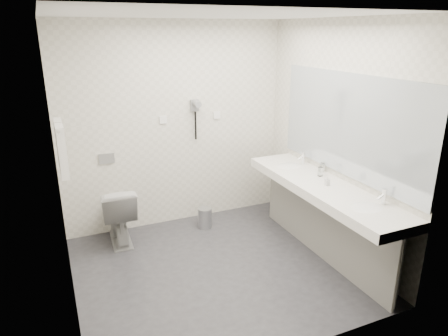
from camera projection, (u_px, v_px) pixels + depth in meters
name	position (u px, v px, depth m)	size (l,w,h in m)	color
floor	(217.00, 269.00, 4.28)	(2.80, 2.80, 0.00)	#2F2E34
ceiling	(215.00, 14.00, 3.48)	(2.80, 2.80, 0.00)	white
wall_back	(175.00, 127.00, 5.01)	(2.80, 2.80, 0.00)	silver
wall_front	(290.00, 206.00, 2.75)	(2.80, 2.80, 0.00)	silver
wall_left	(58.00, 175.00, 3.34)	(2.60, 2.60, 0.00)	silver
wall_right	(335.00, 140.00, 4.41)	(2.60, 2.60, 0.00)	silver
vanity_counter	(322.00, 188.00, 4.28)	(0.55, 2.20, 0.10)	white
vanity_panel	(321.00, 224.00, 4.42)	(0.03, 2.15, 0.75)	gray
vanity_post_near	(397.00, 274.00, 3.53)	(0.06, 0.06, 0.75)	silver
vanity_post_far	(275.00, 191.00, 5.34)	(0.06, 0.06, 0.75)	silver
mirror	(348.00, 125.00, 4.17)	(0.02, 2.20, 1.05)	#B2BCC6
basin_near	(367.00, 209.00, 3.70)	(0.40, 0.31, 0.05)	white
basin_far	(289.00, 167.00, 4.83)	(0.40, 0.31, 0.05)	white
faucet_near	(384.00, 196.00, 3.75)	(0.04, 0.04, 0.15)	silver
faucet_far	(303.00, 158.00, 4.88)	(0.04, 0.04, 0.15)	silver
soap_bottle_a	(327.00, 181.00, 4.21)	(0.04, 0.04, 0.10)	silver
glass_left	(320.00, 172.00, 4.48)	(0.06, 0.06, 0.10)	silver
glass_right	(322.00, 167.00, 4.62)	(0.06, 0.06, 0.10)	silver
toilet	(118.00, 214.00, 4.75)	(0.39, 0.68, 0.69)	white
flush_plate	(107.00, 159.00, 4.76)	(0.18, 0.02, 0.12)	#B2B5BA
pedal_bin	(205.00, 218.00, 5.14)	(0.18, 0.18, 0.25)	#B2B5BA
bin_lid	(205.00, 209.00, 5.10)	(0.18, 0.18, 0.01)	#B2B5BA
towel_rail	(57.00, 125.00, 3.74)	(0.02, 0.02, 0.62)	silver
towel_near	(62.00, 152.00, 3.70)	(0.07, 0.24, 0.48)	white
towel_far	(60.00, 144.00, 3.94)	(0.07, 0.24, 0.48)	white
dryer_cradle	(195.00, 105.00, 4.99)	(0.10, 0.04, 0.14)	gray
dryer_barrel	(197.00, 104.00, 4.92)	(0.08, 0.08, 0.14)	gray
dryer_cord	(196.00, 126.00, 5.06)	(0.02, 0.02, 0.35)	black
switch_plate_a	(163.00, 120.00, 4.91)	(0.09, 0.02, 0.09)	white
switch_plate_b	(217.00, 115.00, 5.17)	(0.09, 0.02, 0.09)	white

